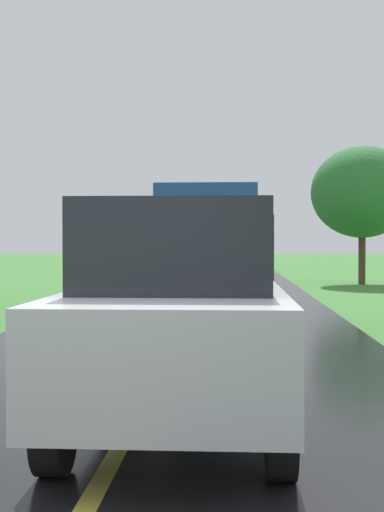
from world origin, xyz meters
TOP-DOWN VIEW (x-y plane):
  - banana_truck_near at (0.33, 10.34)m, footprint 2.38×5.82m
  - roadside_tree_mid_right at (6.01, 24.79)m, footprint 4.07×4.07m
  - following_car at (0.43, 2.48)m, footprint 1.74×4.10m

SIDE VIEW (x-z plane):
  - following_car at x=0.43m, z-range 0.11..2.03m
  - banana_truck_near at x=0.33m, z-range 0.08..2.88m
  - roadside_tree_mid_right at x=6.01m, z-range 0.92..6.44m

